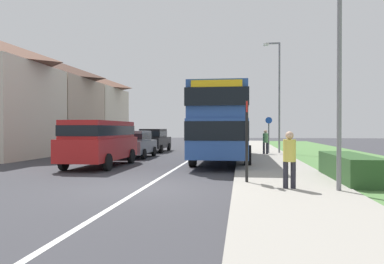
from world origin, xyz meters
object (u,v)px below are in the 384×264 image
object	(u,v)px
double_decker_bus	(223,121)
pedestrian_walking_away	(265,141)
parked_car_grey	(135,143)
street_lamp_near	(335,27)
bus_stop_sign	(247,135)
parked_van_red	(100,139)
pedestrian_at_stop	(289,157)
parked_car_black	(154,139)
street_lamp_mid	(278,90)
cycle_route_sign	(269,133)

from	to	relation	value
double_decker_bus	pedestrian_walking_away	bearing A→B (deg)	59.24
parked_car_grey	street_lamp_near	world-z (taller)	street_lamp_near
bus_stop_sign	parked_van_red	bearing A→B (deg)	143.60
pedestrian_walking_away	street_lamp_near	bearing A→B (deg)	-86.34
double_decker_bus	parked_car_grey	bearing A→B (deg)	162.44
pedestrian_at_stop	bus_stop_sign	distance (m)	1.65
pedestrian_at_stop	parked_car_grey	bearing A→B (deg)	124.31
parked_car_black	pedestrian_walking_away	world-z (taller)	parked_car_black
pedestrian_walking_away	street_lamp_mid	size ratio (longest dim) A/B	0.22
parked_van_red	street_lamp_near	world-z (taller)	street_lamp_near
double_decker_bus	street_lamp_near	bearing A→B (deg)	-70.62
pedestrian_at_stop	bus_stop_sign	xyz separation A→B (m)	(-1.13, 1.07, 0.56)
cycle_route_sign	double_decker_bus	bearing A→B (deg)	-118.47
pedestrian_walking_away	cycle_route_sign	world-z (taller)	cycle_route_sign
pedestrian_at_stop	street_lamp_mid	bearing A→B (deg)	85.61
pedestrian_walking_away	cycle_route_sign	xyz separation A→B (m)	(0.27, 0.91, 0.45)
pedestrian_walking_away	street_lamp_mid	world-z (taller)	street_lamp_mid
double_decker_bus	bus_stop_sign	bearing A→B (deg)	-82.41
parked_car_black	cycle_route_sign	distance (m)	8.62
double_decker_bus	pedestrian_walking_away	xyz separation A→B (m)	(2.51, 4.22, -1.17)
parked_car_grey	pedestrian_at_stop	distance (m)	13.57
double_decker_bus	street_lamp_near	size ratio (longest dim) A/B	1.43
bus_stop_sign	cycle_route_sign	size ratio (longest dim) A/B	1.03
cycle_route_sign	street_lamp_mid	size ratio (longest dim) A/B	0.33
parked_car_black	bus_stop_sign	distance (m)	17.06
double_decker_bus	street_lamp_mid	bearing A→B (deg)	58.47
parked_van_red	pedestrian_at_stop	world-z (taller)	parked_van_red
bus_stop_sign	pedestrian_walking_away	bearing A→B (deg)	83.75
double_decker_bus	street_lamp_mid	world-z (taller)	street_lamp_mid
double_decker_bus	parked_van_red	world-z (taller)	double_decker_bus
parked_van_red	cycle_route_sign	xyz separation A→B (m)	(8.23, 8.72, 0.17)
street_lamp_near	street_lamp_mid	size ratio (longest dim) A/B	1.02
pedestrian_walking_away	bus_stop_sign	xyz separation A→B (m)	(-1.39, -12.65, 0.56)
parked_van_red	pedestrian_walking_away	world-z (taller)	parked_van_red
parked_car_grey	parked_car_black	distance (m)	5.55
double_decker_bus	cycle_route_sign	world-z (taller)	double_decker_bus
pedestrian_at_stop	street_lamp_near	size ratio (longest dim) A/B	0.22
parked_car_grey	pedestrian_walking_away	xyz separation A→B (m)	(7.91, 2.51, 0.08)
parked_car_black	street_lamp_mid	world-z (taller)	street_lamp_mid
street_lamp_near	parked_car_black	bearing A→B (deg)	117.90
parked_car_black	bus_stop_sign	size ratio (longest dim) A/B	1.76
parked_car_grey	cycle_route_sign	world-z (taller)	cycle_route_sign
street_lamp_near	pedestrian_at_stop	bearing A→B (deg)	172.62
parked_van_red	parked_car_black	distance (m)	10.85
pedestrian_walking_away	street_lamp_mid	bearing A→B (deg)	56.12
street_lamp_near	street_lamp_mid	xyz separation A→B (m)	(0.01, 15.20, -0.07)
double_decker_bus	parked_car_black	xyz separation A→B (m)	(-5.55, 7.25, -1.20)
pedestrian_at_stop	pedestrian_walking_away	xyz separation A→B (m)	(0.26, 13.72, 0.00)
parked_car_grey	parked_car_black	xyz separation A→B (m)	(-0.16, 5.54, 0.05)
street_lamp_mid	street_lamp_near	bearing A→B (deg)	-90.04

